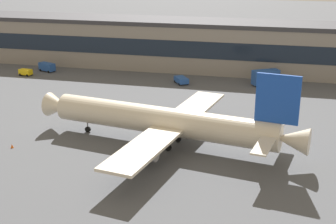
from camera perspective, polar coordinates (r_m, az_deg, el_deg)
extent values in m
plane|color=#4C4F54|center=(87.78, -2.67, -3.65)|extent=(600.00, 600.00, 0.00)
cube|color=gray|center=(143.03, 4.38, 7.85)|extent=(196.41, 16.56, 13.46)
cube|color=#38383D|center=(141.86, 4.46, 10.76)|extent=(200.34, 16.89, 1.20)
cube|color=#192333|center=(134.85, 3.77, 7.50)|extent=(192.48, 0.16, 4.85)
cylinder|color=beige|center=(84.91, -0.66, -1.07)|extent=(42.71, 11.82, 5.05)
cone|color=beige|center=(96.00, -13.15, 0.78)|extent=(5.26, 5.46, 4.79)
cone|color=beige|center=(78.95, 14.78, -3.26)|extent=(6.21, 5.38, 4.54)
cube|color=#1947B2|center=(77.23, 13.16, 1.54)|extent=(7.05, 1.63, 8.07)
cube|color=beige|center=(74.07, 11.64, -3.85)|extent=(3.83, 9.35, 0.30)
cube|color=beige|center=(84.30, 13.25, -1.18)|extent=(3.83, 9.35, 0.30)
cube|color=beige|center=(74.13, -3.06, -4.51)|extent=(9.00, 19.82, 0.50)
cube|color=beige|center=(94.98, 3.42, 0.73)|extent=(9.00, 19.82, 0.50)
cylinder|color=#99999E|center=(77.60, -2.76, -4.85)|extent=(4.56, 3.41, 2.78)
cylinder|color=#99999E|center=(93.33, 2.21, -0.73)|extent=(4.56, 3.41, 2.78)
cylinder|color=black|center=(93.68, -9.70, -2.09)|extent=(1.17, 0.67, 1.10)
cylinder|color=slate|center=(93.22, -9.75, -1.32)|extent=(0.24, 0.24, 2.11)
cylinder|color=black|center=(83.66, 0.04, -4.38)|extent=(1.17, 0.67, 1.10)
cylinder|color=slate|center=(83.15, 0.04, -3.53)|extent=(0.24, 0.24, 2.11)
cylinder|color=black|center=(87.53, 1.23, -3.31)|extent=(1.17, 0.67, 1.10)
cylinder|color=slate|center=(87.05, 1.23, -2.50)|extent=(0.24, 0.24, 2.11)
cube|color=#2651A5|center=(145.14, -14.47, 5.35)|extent=(5.65, 3.99, 2.20)
cube|color=black|center=(143.96, -14.11, 5.45)|extent=(2.45, 2.56, 0.55)
cylinder|color=black|center=(144.62, -13.67, 4.91)|extent=(0.76, 0.54, 0.70)
cylinder|color=black|center=(143.40, -14.27, 4.75)|extent=(0.76, 0.54, 0.70)
cylinder|color=black|center=(147.37, -14.59, 5.09)|extent=(0.76, 0.54, 0.70)
cylinder|color=black|center=(146.16, -15.19, 4.93)|extent=(0.76, 0.54, 0.70)
cube|color=#2651A5|center=(127.12, 1.63, 3.92)|extent=(4.85, 5.43, 1.40)
cube|color=black|center=(125.87, 1.85, 3.90)|extent=(2.92, 2.73, 0.35)
cylinder|color=black|center=(126.22, 2.40, 3.47)|extent=(0.64, 0.75, 0.70)
cylinder|color=black|center=(125.38, 1.41, 3.38)|extent=(0.64, 0.75, 0.70)
cylinder|color=black|center=(129.23, 1.84, 3.84)|extent=(0.64, 0.75, 0.70)
cylinder|color=black|center=(128.41, 0.86, 3.75)|extent=(0.64, 0.75, 0.70)
cube|color=#2651A5|center=(127.87, 11.75, 4.18)|extent=(7.51, 5.95, 3.80)
cube|color=black|center=(126.76, 10.98, 4.46)|extent=(3.39, 3.35, 0.95)
cylinder|color=black|center=(126.18, 10.94, 3.14)|extent=(0.75, 0.62, 0.70)
cylinder|color=black|center=(128.17, 10.45, 3.41)|extent=(0.75, 0.62, 0.70)
cylinder|color=black|center=(128.56, 12.93, 3.29)|extent=(0.75, 0.62, 0.70)
cylinder|color=black|center=(130.52, 12.43, 3.56)|extent=(0.75, 0.62, 0.70)
cube|color=yellow|center=(141.82, -16.89, 4.69)|extent=(3.87, 2.53, 1.50)
cube|color=black|center=(142.38, -17.21, 4.83)|extent=(1.53, 2.01, 0.38)
cylinder|color=black|center=(142.13, -17.48, 4.35)|extent=(0.74, 0.40, 0.70)
cylinder|color=black|center=(143.46, -17.02, 4.52)|extent=(0.74, 0.40, 0.70)
cylinder|color=black|center=(140.53, -16.69, 4.27)|extent=(0.74, 0.40, 0.70)
cylinder|color=black|center=(141.88, -16.24, 4.44)|extent=(0.74, 0.40, 0.70)
cone|color=#F2590C|center=(89.54, -18.39, -3.94)|extent=(0.55, 0.55, 0.69)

